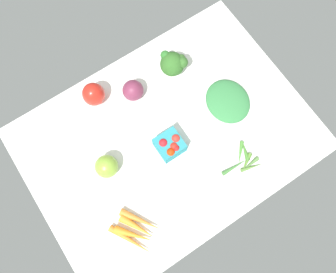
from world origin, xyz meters
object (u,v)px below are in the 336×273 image
object	(u,v)px
red_onion_near_basket	(133,90)
carrot_bunch	(136,230)
bell_pepper_red	(94,94)
okra_pile	(244,161)
broccoli_head	(173,64)
leafy_greens_clump	(228,101)
heirloom_tomato_green	(107,166)
berry_basket	(170,145)

from	to	relation	value
red_onion_near_basket	carrot_bunch	bearing A→B (deg)	58.81
bell_pepper_red	okra_pile	bearing A→B (deg)	122.69
broccoli_head	leafy_greens_clump	bearing A→B (deg)	114.00
bell_pepper_red	carrot_bunch	bearing A→B (deg)	75.25
carrot_bunch	bell_pepper_red	bearing A→B (deg)	-104.75
okra_pile	carrot_bunch	size ratio (longest dim) A/B	0.78
heirloom_tomato_green	okra_pile	world-z (taller)	heirloom_tomato_green
okra_pile	carrot_bunch	distance (cm)	45.76
leafy_greens_clump	heirloom_tomato_green	bearing A→B (deg)	-3.70
carrot_bunch	red_onion_near_basket	size ratio (longest dim) A/B	2.35
broccoli_head	okra_pile	bearing A→B (deg)	92.16
broccoli_head	red_onion_near_basket	xyz separation A→B (cm)	(17.78, -0.42, -3.13)
bell_pepper_red	broccoli_head	bearing A→B (deg)	167.55
okra_pile	red_onion_near_basket	xyz separation A→B (cm)	(19.44, -44.42, 3.20)
heirloom_tomato_green	bell_pepper_red	bearing A→B (deg)	-111.00
bell_pepper_red	broccoli_head	xyz separation A→B (cm)	(-30.96, 6.83, 2.25)
bell_pepper_red	red_onion_near_basket	xyz separation A→B (cm)	(-13.18, 6.41, -0.87)
berry_basket	red_onion_near_basket	bearing A→B (deg)	-90.38
broccoli_head	bell_pepper_red	bearing A→B (deg)	-12.45
leafy_greens_clump	carrot_bunch	xyz separation A→B (cm)	(54.06, 20.61, -0.89)
berry_basket	heirloom_tomato_green	bearing A→B (deg)	-14.13
heirloom_tomato_green	berry_basket	size ratio (longest dim) A/B	0.90
leafy_greens_clump	red_onion_near_basket	distance (cm)	35.99
leafy_greens_clump	okra_pile	size ratio (longest dim) A/B	1.23
leafy_greens_clump	red_onion_near_basket	world-z (taller)	red_onion_near_basket
okra_pile	bell_pepper_red	world-z (taller)	bell_pepper_red
okra_pile	red_onion_near_basket	distance (cm)	48.59
carrot_bunch	red_onion_near_basket	distance (cm)	50.85
bell_pepper_red	leafy_greens_clump	bearing A→B (deg)	144.46
leafy_greens_clump	okra_pile	distance (cm)	23.18
carrot_bunch	broccoli_head	distance (cm)	61.87
leafy_greens_clump	bell_pepper_red	world-z (taller)	bell_pepper_red
broccoli_head	carrot_bunch	bearing A→B (deg)	44.30
leafy_greens_clump	heirloom_tomato_green	distance (cm)	51.04
heirloom_tomato_green	leafy_greens_clump	bearing A→B (deg)	176.30
carrot_bunch	berry_basket	bearing A→B (deg)	-145.25
okra_pile	broccoli_head	bearing A→B (deg)	-87.84
heirloom_tomato_green	broccoli_head	xyz separation A→B (cm)	(-40.92, -19.12, 3.03)
okra_pile	red_onion_near_basket	world-z (taller)	red_onion_near_basket
okra_pile	broccoli_head	xyz separation A→B (cm)	(1.66, -44.00, 6.33)
okra_pile	carrot_bunch	xyz separation A→B (cm)	(45.74, -0.97, 0.58)
bell_pepper_red	red_onion_near_basket	distance (cm)	14.68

